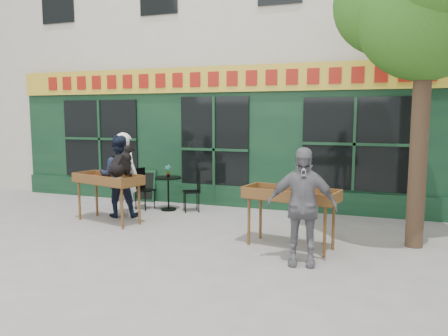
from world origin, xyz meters
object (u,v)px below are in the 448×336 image
at_px(book_cart_right, 291,198).
at_px(bistro_table, 168,187).
at_px(dog, 121,160).
at_px(woman, 125,174).
at_px(man_left, 119,176).
at_px(man_right, 302,206).
at_px(book_cart_center, 108,182).

xyz_separation_m(book_cart_right, bistro_table, (-3.17, 1.89, -0.28)).
height_order(dog, book_cart_right, dog).
relative_size(woman, man_left, 1.02).
bearing_deg(man_right, man_left, 148.70).
distance_m(dog, book_cart_right, 3.51).
bearing_deg(bistro_table, man_right, -37.28).
bearing_deg(book_cart_center, man_right, -0.63).
distance_m(woman, man_left, 0.14).
distance_m(book_cart_center, man_right, 4.28).
distance_m(book_cart_center, book_cart_right, 3.83).
bearing_deg(woman, bistro_table, -112.93).
relative_size(bistro_table, man_left, 0.43).
bearing_deg(bistro_table, book_cart_right, -30.83).
bearing_deg(man_right, woman, 146.92).
height_order(dog, man_right, man_right).
xyz_separation_m(man_right, man_left, (-4.17, 1.74, 0.02)).
relative_size(man_right, man_left, 0.98).
distance_m(book_cart_center, man_left, 0.54).
relative_size(book_cart_center, book_cart_right, 1.01).
distance_m(dog, bistro_table, 1.68).
height_order(book_cart_right, man_right, man_right).
height_order(dog, bistro_table, dog).
bearing_deg(dog, book_cart_center, -172.27).
bearing_deg(man_left, man_right, 136.46).
xyz_separation_m(woman, man_left, (-0.07, -0.12, -0.02)).
relative_size(woman, man_right, 1.05).
height_order(woman, man_right, woman).
height_order(woman, book_cart_right, woman).
xyz_separation_m(book_cart_center, woman, (0.00, 0.65, 0.08)).
distance_m(dog, woman, 0.87).
height_order(book_cart_center, woman, woman).
distance_m(book_cart_center, woman, 0.65).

